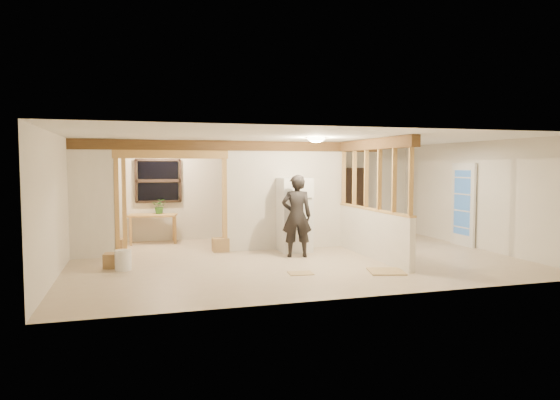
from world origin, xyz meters
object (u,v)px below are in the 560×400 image
object	(u,v)px
refrigerator	(294,215)
work_table	(153,229)
shop_vac	(106,242)
bookshelf	(349,201)
woman	(297,216)

from	to	relation	value
refrigerator	work_table	distance (m)	3.71
work_table	shop_vac	bearing A→B (deg)	-118.94
refrigerator	shop_vac	size ratio (longest dim) A/B	3.19
refrigerator	bookshelf	size ratio (longest dim) A/B	0.89
refrigerator	bookshelf	bearing A→B (deg)	43.50
bookshelf	refrigerator	bearing A→B (deg)	-136.50
shop_vac	refrigerator	bearing A→B (deg)	-12.07
woman	bookshelf	size ratio (longest dim) A/B	0.94
work_table	bookshelf	distance (m)	5.40
woman	shop_vac	distance (m)	4.25
shop_vac	woman	bearing A→B (deg)	-21.83
work_table	shop_vac	xyz separation A→B (m)	(-1.05, -1.21, -0.10)
woman	bookshelf	world-z (taller)	bookshelf
refrigerator	woman	size ratio (longest dim) A/B	0.95
work_table	shop_vac	world-z (taller)	work_table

